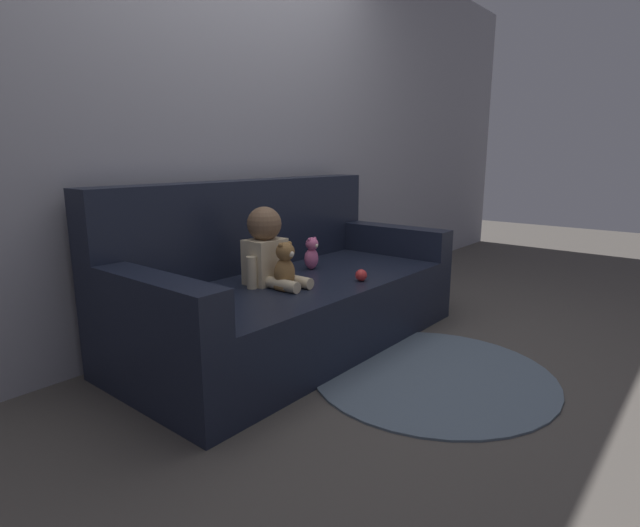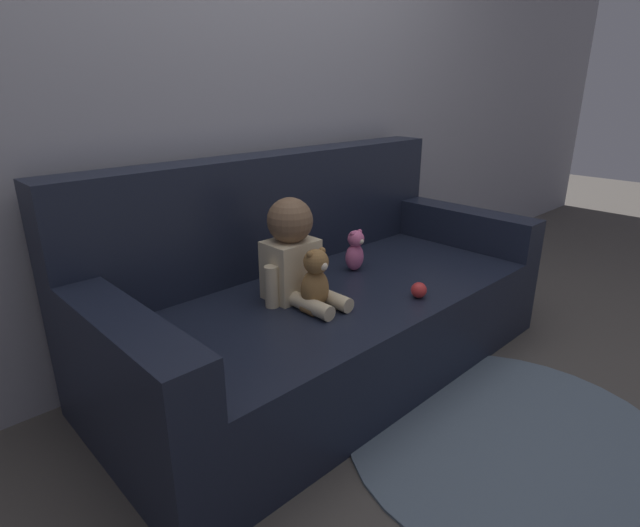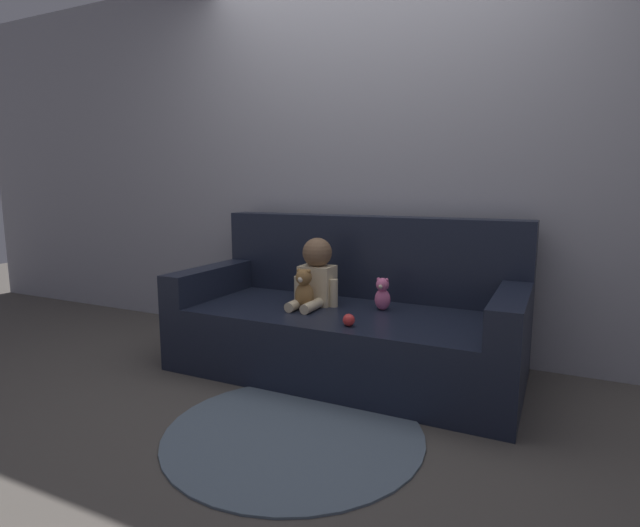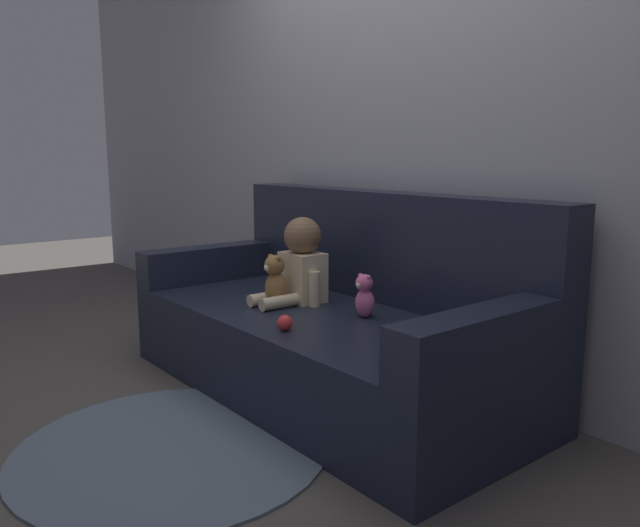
# 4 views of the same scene
# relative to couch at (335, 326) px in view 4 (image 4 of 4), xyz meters

# --- Properties ---
(ground_plane) EXTENTS (12.00, 12.00, 0.00)m
(ground_plane) POSITION_rel_couch_xyz_m (0.00, -0.07, -0.30)
(ground_plane) COLOR #4C4742
(wall_back) EXTENTS (8.00, 0.05, 2.60)m
(wall_back) POSITION_rel_couch_xyz_m (0.00, 0.48, 1.00)
(wall_back) COLOR #93939E
(wall_back) RESTS_ON ground_plane
(couch) EXTENTS (2.00, 0.93, 0.91)m
(couch) POSITION_rel_couch_xyz_m (0.00, 0.00, 0.00)
(couch) COLOR black
(couch) RESTS_ON ground_plane
(person_baby) EXTENTS (0.29, 0.36, 0.41)m
(person_baby) POSITION_rel_couch_xyz_m (-0.20, -0.05, 0.27)
(person_baby) COLOR beige
(person_baby) RESTS_ON couch
(teddy_bear_brown) EXTENTS (0.14, 0.11, 0.24)m
(teddy_bear_brown) POSITION_rel_couch_xyz_m (-0.21, -0.19, 0.20)
(teddy_bear_brown) COLOR olive
(teddy_bear_brown) RESTS_ON couch
(plush_toy_side) EXTENTS (0.09, 0.09, 0.19)m
(plush_toy_side) POSITION_rel_couch_xyz_m (0.21, -0.01, 0.18)
(plush_toy_side) COLOR #DB6699
(plush_toy_side) RESTS_ON couch
(toy_ball) EXTENTS (0.06, 0.06, 0.06)m
(toy_ball) POSITION_rel_couch_xyz_m (0.16, -0.40, 0.12)
(toy_ball) COLOR red
(toy_ball) RESTS_ON couch
(floor_rug) EXTENTS (1.16, 1.16, 0.01)m
(floor_rug) POSITION_rel_couch_xyz_m (0.10, -0.88, -0.29)
(floor_rug) COLOR slate
(floor_rug) RESTS_ON ground_plane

